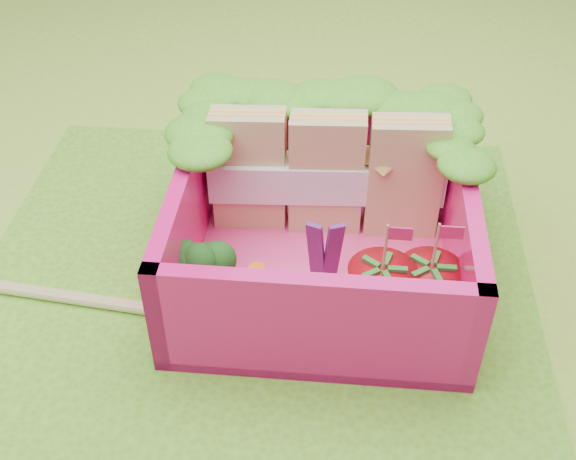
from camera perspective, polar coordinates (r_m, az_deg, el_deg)
The scene contains 13 objects.
ground at distance 3.38m, azimuth -2.85°, elevation -4.97°, with size 14.00×14.00×0.00m, color #85B733.
placemat at distance 3.37m, azimuth -2.86°, elevation -4.79°, with size 2.60×2.60×0.03m, color #629B23.
bento_floor at distance 3.42m, azimuth 2.61°, elevation -3.03°, with size 1.30×1.30×0.05m, color #FF418E.
bento_box at distance 3.26m, azimuth 2.73°, elevation 0.17°, with size 1.30×1.30×0.55m.
lettuce_ruffle at distance 3.47m, azimuth 3.36°, elevation 9.67°, with size 1.43×0.83×0.11m.
sandwich_stack at distance 3.45m, azimuth 3.14°, elevation 4.41°, with size 1.13×0.24×0.62m.
broccoli at distance 3.13m, azimuth -6.57°, elevation -2.85°, with size 0.34×0.34×0.27m.
carrot_sticks at distance 3.11m, azimuth -2.59°, elevation -4.78°, with size 0.08×0.13×0.26m.
purple_wedges at distance 3.18m, azimuth 2.90°, elevation -1.78°, with size 0.15×0.05×0.38m.
strawberry_left at distance 3.07m, azimuth 7.28°, elevation -5.05°, with size 0.29×0.29×0.53m.
strawberry_right at distance 3.12m, azimuth 10.98°, elevation -4.80°, with size 0.28×0.28×0.52m.
snap_peas at distance 3.22m, azimuth 9.33°, elevation -5.90°, with size 0.64×0.54×0.05m.
chopsticks at distance 3.47m, azimuth -18.27°, elevation -4.84°, with size 2.02×0.26×0.05m.
Camera 1 is at (0.38, -2.35, 2.40)m, focal length 45.00 mm.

